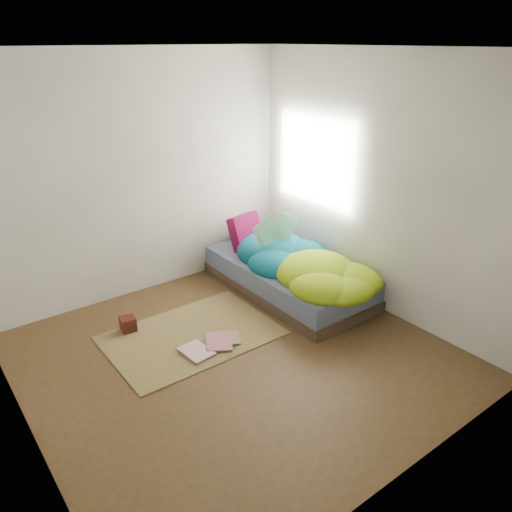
{
  "coord_description": "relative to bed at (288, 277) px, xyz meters",
  "views": [
    {
      "loc": [
        -2.15,
        -3.13,
        2.66
      ],
      "look_at": [
        0.79,
        0.75,
        0.53
      ],
      "focal_mm": 35.0,
      "sensor_mm": 36.0,
      "label": 1
    }
  ],
  "objects": [
    {
      "name": "duvet",
      "position": [
        0.0,
        -0.22,
        0.34
      ],
      "size": [
        0.96,
        1.84,
        0.34
      ],
      "primitive_type": null,
      "color": "navy",
      "rests_on": "bed"
    },
    {
      "name": "floor_book_a",
      "position": [
        -1.6,
        -0.47,
        -0.14
      ],
      "size": [
        0.26,
        0.33,
        0.02
      ],
      "primitive_type": "imported",
      "rotation": [
        0.0,
        0.0,
        0.09
      ],
      "color": "silver",
      "rests_on": "rug"
    },
    {
      "name": "floor_book_b",
      "position": [
        -1.34,
        -0.39,
        -0.14
      ],
      "size": [
        0.38,
        0.41,
        0.03
      ],
      "primitive_type": "imported",
      "rotation": [
        0.0,
        0.0,
        -0.57
      ],
      "color": "#B56878",
      "rests_on": "rug"
    },
    {
      "name": "ground",
      "position": [
        -1.22,
        -0.72,
        -0.17
      ],
      "size": [
        3.5,
        3.5,
        0.0
      ],
      "primitive_type": "cube",
      "color": "#432F19",
      "rests_on": "ground"
    },
    {
      "name": "pillow_magenta",
      "position": [
        -0.11,
        0.66,
        0.38
      ],
      "size": [
        0.43,
        0.21,
        0.41
      ],
      "primitive_type": "cube",
      "rotation": [
        0.0,
        0.0,
        0.2
      ],
      "color": "#4C0521",
      "rests_on": "bed"
    },
    {
      "name": "rug",
      "position": [
        -1.37,
        -0.17,
        -0.16
      ],
      "size": [
        1.6,
        1.1,
        0.01
      ],
      "primitive_type": "cube",
      "color": "brown",
      "rests_on": "ground"
    },
    {
      "name": "bed",
      "position": [
        0.0,
        0.0,
        0.0
      ],
      "size": [
        1.0,
        2.0,
        0.34
      ],
      "color": "#3D3121",
      "rests_on": "ground"
    },
    {
      "name": "floor_book_c",
      "position": [
        -1.24,
        -0.54,
        -0.14
      ],
      "size": [
        0.39,
        0.36,
        0.02
      ],
      "primitive_type": "imported",
      "rotation": [
        0.0,
        0.0,
        1.11
      ],
      "color": "tan",
      "rests_on": "rug"
    },
    {
      "name": "wooden_box",
      "position": [
        -1.82,
        0.28,
        -0.09
      ],
      "size": [
        0.15,
        0.15,
        0.14
      ],
      "primitive_type": "cube",
      "rotation": [
        0.0,
        0.0,
        -0.1
      ],
      "color": "#3A0F0D",
      "rests_on": "rug"
    },
    {
      "name": "open_book",
      "position": [
        -0.08,
        0.13,
        0.66
      ],
      "size": [
        0.48,
        0.14,
        0.29
      ],
      "primitive_type": null,
      "rotation": [
        0.0,
        0.0,
        -0.08
      ],
      "color": "#36812A",
      "rests_on": "duvet"
    },
    {
      "name": "pillow_floral",
      "position": [
        0.2,
        0.81,
        0.23
      ],
      "size": [
        0.59,
        0.4,
        0.12
      ],
      "primitive_type": "cube",
      "rotation": [
        0.0,
        0.0,
        -0.1
      ],
      "color": "#EFE2CE",
      "rests_on": "bed"
    },
    {
      "name": "room_walls",
      "position": [
        -1.21,
        -0.71,
        1.46
      ],
      "size": [
        3.54,
        3.54,
        2.62
      ],
      "color": "beige",
      "rests_on": "ground"
    }
  ]
}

